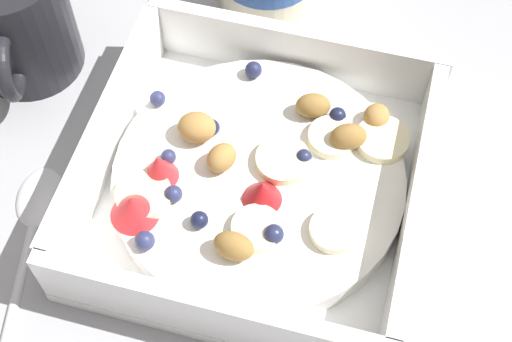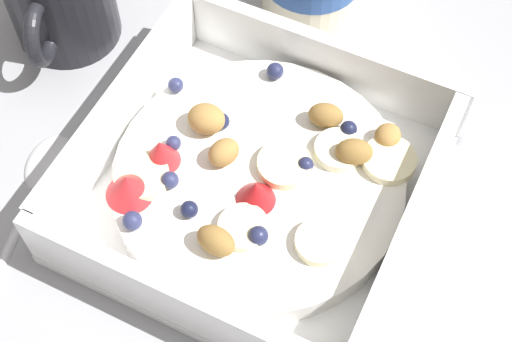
% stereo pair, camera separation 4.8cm
% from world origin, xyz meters
% --- Properties ---
extents(ground_plane, '(2.40, 2.40, 0.00)m').
position_xyz_m(ground_plane, '(0.00, 0.00, 0.00)').
color(ground_plane, '#9E9EA3').
extents(fruit_bowl, '(0.22, 0.22, 0.06)m').
position_xyz_m(fruit_bowl, '(-0.00, 0.00, 0.02)').
color(fruit_bowl, white).
rests_on(fruit_bowl, ground).
extents(spoon, '(0.05, 0.17, 0.01)m').
position_xyz_m(spoon, '(-0.14, -0.07, 0.00)').
color(spoon, silver).
rests_on(spoon, ground).
extents(coffee_mug, '(0.08, 0.11, 0.09)m').
position_xyz_m(coffee_mug, '(-0.20, 0.07, 0.05)').
color(coffee_mug, black).
rests_on(coffee_mug, ground).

